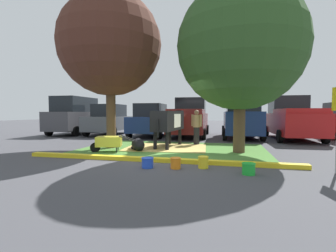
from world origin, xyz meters
TOP-DOWN VIEW (x-y plane):
  - ground_plane at (0.00, 0.00)m, footprint 80.00×80.00m
  - grass_island at (-0.10, 1.83)m, footprint 7.21×4.70m
  - curb_yellow at (-0.10, -0.67)m, footprint 8.41×0.24m
  - hay_bedding at (-0.40, 2.11)m, footprint 3.39×2.66m
  - shade_tree_left at (-2.63, 1.65)m, footprint 4.15×4.15m
  - shade_tree_right at (2.44, 1.62)m, footprint 4.53×4.53m
  - cow_holstein at (-0.35, 2.42)m, footprint 0.91×3.14m
  - calf_lying at (-1.30, 1.20)m, footprint 0.93×1.30m
  - person_handler at (0.68, 3.40)m, footprint 0.50×0.34m
  - wheelbarrow at (-2.24, 0.63)m, footprint 1.61×0.94m
  - bucket_blue at (-0.01, -1.49)m, footprint 0.33×0.33m
  - bucket_orange at (0.73, -1.41)m, footprint 0.29×0.29m
  - bucket_yellow at (1.42, -1.18)m, footprint 0.29×0.29m
  - bucket_green at (2.52, -1.61)m, footprint 0.32×0.32m
  - suv_dark_grey at (-8.07, 7.18)m, footprint 2.24×4.66m
  - hatchback_white at (-5.62, 7.36)m, footprint 2.14×4.46m
  - sedan_silver at (-2.62, 6.99)m, footprint 2.14×4.46m
  - pickup_truck_maroon at (-0.27, 7.52)m, footprint 2.36×5.46m
  - suv_black at (2.80, 7.12)m, footprint 2.24×4.66m
  - pickup_truck_black at (5.46, 7.13)m, footprint 2.36×5.46m

SIDE VIEW (x-z plane):
  - ground_plane at x=0.00m, z-range 0.00..0.00m
  - grass_island at x=-0.10m, z-range 0.00..0.02m
  - hay_bedding at x=-0.40m, z-range 0.01..0.04m
  - curb_yellow at x=-0.10m, z-range 0.00..0.12m
  - bucket_blue at x=-0.01m, z-range 0.01..0.28m
  - bucket_green at x=2.52m, z-range 0.01..0.28m
  - bucket_orange at x=0.73m, z-range 0.01..0.29m
  - bucket_yellow at x=1.42m, z-range 0.01..0.32m
  - calf_lying at x=-1.30m, z-range 0.00..0.48m
  - wheelbarrow at x=-2.24m, z-range 0.07..0.70m
  - person_handler at x=0.68m, z-range 0.06..1.64m
  - hatchback_white at x=-5.62m, z-range -0.03..1.99m
  - sedan_silver at x=-2.62m, z-range -0.03..1.99m
  - cow_holstein at x=-0.35m, z-range 0.33..1.90m
  - pickup_truck_maroon at x=-0.27m, z-range -0.10..2.32m
  - pickup_truck_black at x=5.46m, z-range -0.10..2.32m
  - suv_dark_grey at x=-8.07m, z-range 0.01..2.53m
  - suv_black at x=2.80m, z-range 0.01..2.53m
  - shade_tree_right at x=2.44m, z-range 0.76..6.84m
  - shade_tree_left at x=-2.63m, z-range 1.06..7.36m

